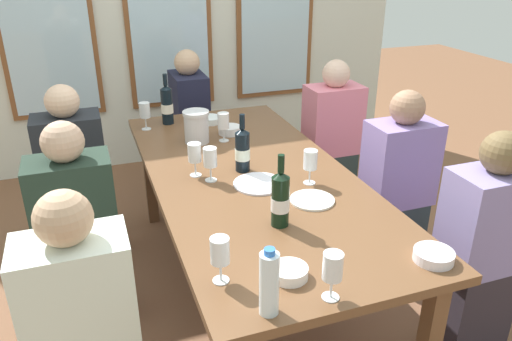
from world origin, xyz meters
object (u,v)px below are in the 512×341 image
tasting_bowl_2 (230,130)px  wine_glass_3 (333,268)px  water_bottle (269,283)px  wine_glass_4 (310,161)px  dining_table (251,186)px  seated_person_3 (332,141)px  wine_bottle_2 (242,150)px  wine_glass_0 (195,153)px  wine_glass_1 (223,122)px  seated_person_6 (191,125)px  seated_person_2 (75,180)px  seated_person_4 (85,336)px  wine_bottle_0 (167,105)px  tasting_bowl_0 (289,272)px  wine_glass_6 (220,253)px  seated_person_5 (481,251)px  wine_glass_2 (145,111)px  seated_person_1 (397,189)px  white_plate_0 (312,200)px  wine_glass_5 (210,159)px  wine_bottle_1 (280,199)px  tasting_bowl_3 (434,256)px  seated_person_0 (79,236)px  white_plate_1 (259,184)px  tasting_bowl_1 (210,120)px  metal_pitcher (196,127)px

tasting_bowl_2 → wine_glass_3: bearing=-95.0°
water_bottle → wine_glass_4: 0.97m
dining_table → seated_person_3: seated_person_3 is taller
water_bottle → wine_bottle_2: bearing=76.1°
wine_glass_0 → wine_glass_1: size_ratio=1.00×
seated_person_6 → seated_person_2: bearing=-139.6°
seated_person_3 → seated_person_4: size_ratio=1.00×
wine_glass_0 → seated_person_3: size_ratio=0.16×
wine_bottle_0 → tasting_bowl_0: wine_bottle_0 is taller
wine_glass_6 → seated_person_5: 1.31m
wine_glass_1 → wine_glass_0: bearing=-122.7°
wine_glass_2 → seated_person_1: bearing=-35.3°
white_plate_0 → wine_glass_5: size_ratio=1.18×
seated_person_6 → wine_bottle_2: bearing=-91.1°
wine_glass_1 → seated_person_1: bearing=-31.9°
water_bottle → wine_glass_6: size_ratio=1.38×
tasting_bowl_0 → seated_person_2: bearing=114.5°
wine_bottle_2 → seated_person_3: seated_person_3 is taller
wine_bottle_1 → seated_person_3: 1.61m
tasting_bowl_3 → wine_glass_0: (-0.66, 1.03, 0.10)m
wine_glass_5 → seated_person_5: size_ratio=0.16×
dining_table → wine_glass_2: size_ratio=12.54×
dining_table → white_plate_0: 0.42m
seated_person_0 → wine_glass_4: bearing=-12.1°
wine_bottle_0 → seated_person_5: (1.13, -1.64, -0.34)m
white_plate_1 → tasting_bowl_3: 0.91m
wine_bottle_2 → tasting_bowl_1: 0.80m
dining_table → wine_glass_3: (-0.07, -1.02, 0.19)m
wine_bottle_2 → wine_glass_6: 0.94m
seated_person_2 → wine_glass_3: bearing=-65.1°
tasting_bowl_2 → seated_person_5: seated_person_5 is taller
seated_person_0 → seated_person_2: same height
wine_bottle_0 → tasting_bowl_3: wine_bottle_0 is taller
wine_glass_2 → seated_person_0: seated_person_0 is taller
wine_glass_2 → wine_bottle_2: bearing=-64.8°
white_plate_1 → seated_person_3: 1.27m
seated_person_1 → seated_person_4: (-1.74, -0.63, 0.00)m
wine_bottle_2 → water_bottle: (-0.26, -1.07, -0.00)m
dining_table → seated_person_1: (0.87, -0.05, -0.14)m
metal_pitcher → seated_person_3: bearing=12.5°
wine_glass_2 → seated_person_3: (1.28, -0.10, -0.33)m
white_plate_0 → tasting_bowl_3: tasting_bowl_3 is taller
tasting_bowl_2 → wine_glass_6: bearing=-108.1°
white_plate_0 → seated_person_1: size_ratio=0.19×
tasting_bowl_0 → tasting_bowl_3: size_ratio=0.90×
seated_person_3 → wine_bottle_0: bearing=171.7°
white_plate_1 → wine_bottle_0: bearing=103.3°
dining_table → seated_person_0: (-0.87, 0.04, -0.14)m
seated_person_1 → tasting_bowl_2: bearing=141.1°
dining_table → seated_person_2: seated_person_2 is taller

